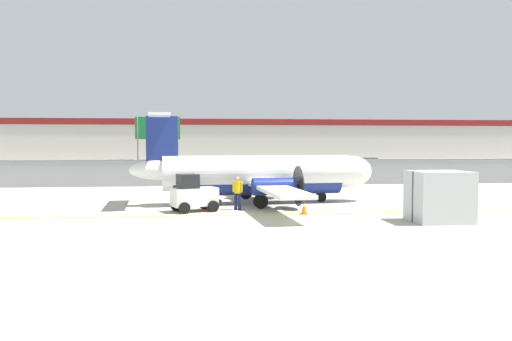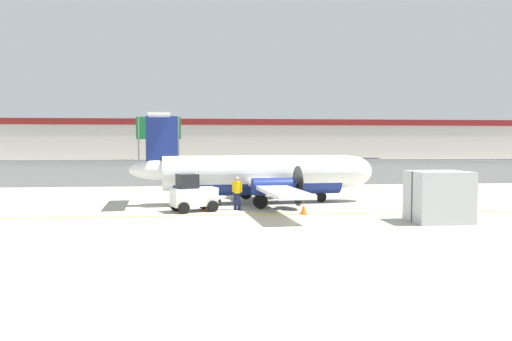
{
  "view_description": "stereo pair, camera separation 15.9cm",
  "coord_description": "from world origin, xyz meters",
  "views": [
    {
      "loc": [
        -3.96,
        -21.36,
        3.44
      ],
      "look_at": [
        -0.93,
        7.41,
        1.8
      ],
      "focal_mm": 35.0,
      "sensor_mm": 36.0,
      "label": 1
    },
    {
      "loc": [
        -3.8,
        -21.37,
        3.44
      ],
      "look_at": [
        -0.93,
        7.41,
        1.8
      ],
      "focal_mm": 35.0,
      "sensor_mm": 36.0,
      "label": 2
    }
  ],
  "objects": [
    {
      "name": "highway_sign",
      "position": [
        -7.66,
        19.86,
        4.14
      ],
      "size": [
        3.6,
        0.14,
        5.5
      ],
      "color": "slate",
      "rests_on": "ground"
    },
    {
      "name": "parked_car_0",
      "position": [
        -12.52,
        30.29,
        0.89
      ],
      "size": [
        4.35,
        2.34,
        1.58
      ],
      "rotation": [
        0.0,
        0.0,
        3.04
      ],
      "color": "silver",
      "rests_on": "parking_lot_strip"
    },
    {
      "name": "parked_car_3",
      "position": [
        5.76,
        32.51,
        0.89
      ],
      "size": [
        4.29,
        2.18,
        1.58
      ],
      "rotation": [
        0.0,
        0.0,
        3.2
      ],
      "color": "#B28C19",
      "rests_on": "parking_lot_strip"
    },
    {
      "name": "traffic_cone_near_left",
      "position": [
        0.81,
        1.92,
        0.31
      ],
      "size": [
        0.36,
        0.36,
        0.64
      ],
      "color": "orange",
      "rests_on": "ground"
    },
    {
      "name": "parking_lot_strip",
      "position": [
        0.0,
        29.5,
        0.06
      ],
      "size": [
        98.0,
        17.0,
        0.12
      ],
      "color": "#38383A",
      "rests_on": "ground"
    },
    {
      "name": "commuter_airplane",
      "position": [
        -0.69,
        6.43,
        1.6
      ],
      "size": [
        13.88,
        16.08,
        4.92
      ],
      "rotation": [
        0.0,
        0.0,
        0.09
      ],
      "color": "white",
      "rests_on": "ground"
    },
    {
      "name": "traffic_cone_near_right",
      "position": [
        -3.7,
        3.65,
        0.31
      ],
      "size": [
        0.36,
        0.36,
        0.64
      ],
      "color": "orange",
      "rests_on": "ground"
    },
    {
      "name": "perimeter_fence",
      "position": [
        0.0,
        18.0,
        1.12
      ],
      "size": [
        98.0,
        0.1,
        2.1
      ],
      "color": "gray",
      "rests_on": "ground"
    },
    {
      "name": "baggage_tug",
      "position": [
        -4.47,
        3.46,
        0.86
      ],
      "size": [
        2.57,
        2.05,
        1.88
      ],
      "rotation": [
        0.0,
        0.0,
        0.38
      ],
      "color": "silver",
      "rests_on": "ground"
    },
    {
      "name": "background_building",
      "position": [
        0.0,
        47.99,
        3.26
      ],
      "size": [
        91.0,
        8.1,
        6.5
      ],
      "color": "beige",
      "rests_on": "ground"
    },
    {
      "name": "parked_car_1",
      "position": [
        -6.66,
        29.76,
        0.89
      ],
      "size": [
        4.34,
        2.32,
        1.58
      ],
      "rotation": [
        0.0,
        0.0,
        3.24
      ],
      "color": "red",
      "rests_on": "parking_lot_strip"
    },
    {
      "name": "parked_car_4",
      "position": [
        14.2,
        33.29,
        0.89
      ],
      "size": [
        4.34,
        2.3,
        1.58
      ],
      "rotation": [
        0.0,
        0.0,
        3.23
      ],
      "color": "#19662D",
      "rests_on": "parking_lot_strip"
    },
    {
      "name": "ground_plane",
      "position": [
        0.0,
        2.0,
        0.0
      ],
      "size": [
        140.0,
        140.0,
        0.01
      ],
      "color": "#B2AD99"
    },
    {
      "name": "parked_car_2",
      "position": [
        -1.1,
        29.62,
        0.89
      ],
      "size": [
        4.34,
        2.31,
        1.58
      ],
      "rotation": [
        0.0,
        0.0,
        3.05
      ],
      "color": "silver",
      "rests_on": "parking_lot_strip"
    },
    {
      "name": "ground_crew_worker",
      "position": [
        -2.26,
        3.83,
        0.95
      ],
      "size": [
        0.54,
        0.45,
        1.7
      ],
      "rotation": [
        0.0,
        0.0,
        4.31
      ],
      "color": "#191E4C",
      "rests_on": "ground"
    },
    {
      "name": "cargo_container",
      "position": [
        6.16,
        -0.89,
        1.1
      ],
      "size": [
        2.44,
        2.02,
        2.2
      ],
      "rotation": [
        0.0,
        0.0,
        0.01
      ],
      "color": "#B7BCC1",
      "rests_on": "ground"
    }
  ]
}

